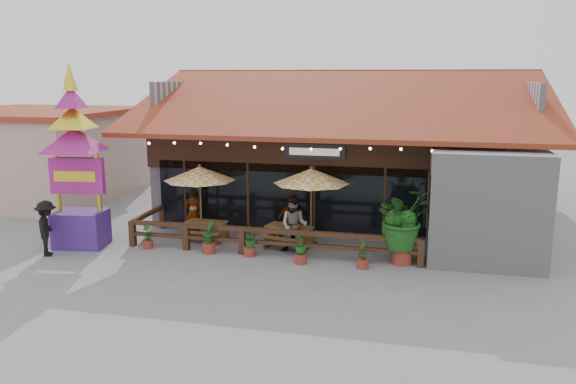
% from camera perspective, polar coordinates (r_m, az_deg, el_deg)
% --- Properties ---
extents(ground, '(100.00, 100.00, 0.00)m').
position_cam_1_polar(ground, '(18.83, 3.12, -6.35)').
color(ground, gray).
rests_on(ground, ground).
extents(restaurant_building, '(15.50, 14.73, 6.09)m').
position_cam_1_polar(restaurant_building, '(24.68, 6.44, 3.22)').
color(restaurant_building, '#AEAEB3').
rests_on(restaurant_building, ground).
extents(patio_railing, '(10.00, 2.60, 0.92)m').
position_cam_1_polar(patio_railing, '(18.90, -3.76, -4.34)').
color(patio_railing, '#472819').
rests_on(patio_railing, ground).
extents(neighbor_building, '(8.40, 8.40, 4.22)m').
position_cam_1_polar(neighbor_building, '(29.96, -24.16, 3.64)').
color(neighbor_building, beige).
rests_on(neighbor_building, ground).
extents(umbrella_left, '(3.25, 3.25, 2.74)m').
position_cam_1_polar(umbrella_left, '(20.36, -8.95, 1.84)').
color(umbrella_left, brown).
rests_on(umbrella_left, ground).
extents(umbrella_right, '(3.00, 3.00, 2.81)m').
position_cam_1_polar(umbrella_right, '(19.26, 2.39, 1.60)').
color(umbrella_right, brown).
rests_on(umbrella_right, ground).
extents(picnic_table_left, '(1.54, 1.36, 0.70)m').
position_cam_1_polar(picnic_table_left, '(20.47, -8.29, -3.59)').
color(picnic_table_left, brown).
rests_on(picnic_table_left, ground).
extents(picnic_table_right, '(1.87, 1.72, 0.76)m').
position_cam_1_polar(picnic_table_right, '(19.43, 0.12, -4.17)').
color(picnic_table_right, brown).
rests_on(picnic_table_right, ground).
extents(thai_sign_tower, '(2.80, 2.80, 6.75)m').
position_cam_1_polar(thai_sign_tower, '(20.29, -20.85, 4.54)').
color(thai_sign_tower, '#472382').
rests_on(thai_sign_tower, ground).
extents(tropical_plant, '(2.33, 2.24, 2.50)m').
position_cam_1_polar(tropical_plant, '(17.91, 11.67, -2.78)').
color(tropical_plant, maroon).
rests_on(tropical_plant, ground).
extents(diner_a, '(0.76, 0.71, 1.75)m').
position_cam_1_polar(diner_a, '(21.12, -9.60, -2.02)').
color(diner_a, '#361D11').
rests_on(diner_a, ground).
extents(diner_b, '(0.98, 0.79, 1.91)m').
position_cam_1_polar(diner_b, '(18.75, 0.61, -3.37)').
color(diner_b, '#361D11').
rests_on(diner_b, ground).
extents(diner_c, '(0.93, 0.45, 1.53)m').
position_cam_1_polar(diner_c, '(20.29, 0.27, -2.74)').
color(diner_c, '#361D11').
rests_on(diner_c, ground).
extents(pedestrian, '(1.18, 1.38, 1.85)m').
position_cam_1_polar(pedestrian, '(20.08, -23.30, -3.41)').
color(pedestrian, black).
rests_on(pedestrian, ground).
extents(planter_a, '(0.35, 0.35, 0.85)m').
position_cam_1_polar(planter_a, '(19.94, -14.08, -4.58)').
color(planter_a, maroon).
rests_on(planter_a, ground).
extents(planter_b, '(0.45, 0.46, 1.10)m').
position_cam_1_polar(planter_b, '(18.98, -8.05, -4.73)').
color(planter_b, maroon).
rests_on(planter_b, ground).
extents(planter_c, '(0.74, 0.71, 0.95)m').
position_cam_1_polar(planter_c, '(18.54, -3.96, -4.94)').
color(planter_c, maroon).
rests_on(planter_c, ground).
extents(planter_d, '(0.50, 0.50, 0.96)m').
position_cam_1_polar(planter_d, '(17.79, 1.28, -5.86)').
color(planter_d, maroon).
rests_on(planter_d, ground).
extents(planter_e, '(0.36, 0.37, 0.89)m').
position_cam_1_polar(planter_e, '(17.55, 7.62, -6.54)').
color(planter_e, maroon).
rests_on(planter_e, ground).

